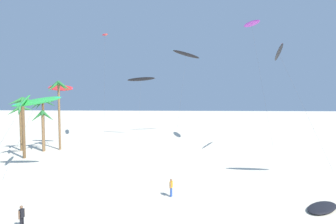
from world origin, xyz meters
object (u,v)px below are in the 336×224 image
flying_kite_8 (279,53)px  person_near_left (22,216)px  palm_tree_0 (21,114)px  flying_kite_0 (25,100)px  palm_tree_2 (43,108)px  flying_kite_4 (61,88)px  flying_kite_7 (36,102)px  grounded_kite_0 (322,207)px  palm_tree_3 (59,93)px  flying_kite_3 (105,35)px  palm_tree_1 (23,109)px  flying_kite_5 (141,79)px  person_foreground_walker (171,187)px  flying_kite_6 (251,24)px  palm_tree_4 (43,119)px  flying_kite_1 (186,54)px

flying_kite_8 → person_near_left: (-24.64, -23.47, -14.11)m
palm_tree_0 → flying_kite_0: bearing=-56.8°
palm_tree_2 → person_near_left: bearing=-66.1°
flying_kite_4 → flying_kite_7: flying_kite_4 is taller
flying_kite_0 → grounded_kite_0: flying_kite_0 is taller
palm_tree_3 → flying_kite_0: (1.52, -12.41, -0.86)m
flying_kite_3 → grounded_kite_0: 46.21m
palm_tree_1 → palm_tree_3: bearing=69.2°
flying_kite_5 → flying_kite_4: bearing=-135.6°
flying_kite_8 → person_foreground_walker: size_ratio=9.99×
flying_kite_6 → flying_kite_7: 37.10m
palm_tree_4 → person_near_left: bearing=-65.9°
flying_kite_3 → grounded_kite_0: bearing=-51.2°
palm_tree_0 → flying_kite_4: bearing=39.6°
palm_tree_2 → palm_tree_3: bearing=26.4°
flying_kite_4 → flying_kite_7: (4.05, -15.66, -1.93)m
flying_kite_3 → flying_kite_0: bearing=-98.5°
palm_tree_2 → grounded_kite_0: 39.76m
palm_tree_3 → palm_tree_4: palm_tree_3 is taller
palm_tree_0 → palm_tree_4: 3.89m
palm_tree_0 → flying_kite_5: flying_kite_5 is taller
flying_kite_0 → flying_kite_1: size_ratio=0.58×
flying_kite_3 → flying_kite_7: flying_kite_3 is taller
palm_tree_1 → flying_kite_5: 25.60m
flying_kite_3 → grounded_kite_0: (25.97, -32.30, -20.44)m
palm_tree_1 → flying_kite_1: bearing=45.7°
palm_tree_1 → flying_kite_4: (1.43, 9.12, 3.16)m
palm_tree_2 → flying_kite_5: 21.34m
palm_tree_2 → flying_kite_7: (5.21, -11.80, 1.32)m
palm_tree_0 → flying_kite_7: size_ratio=0.79×
flying_kite_6 → flying_kite_7: (-28.95, -19.08, -13.20)m
flying_kite_1 → person_foreground_walker: size_ratio=11.59×
palm_tree_1 → palm_tree_2: 5.26m
flying_kite_6 → person_foreground_walker: flying_kite_6 is taller
flying_kite_1 → flying_kite_5: bearing=-163.7°
flying_kite_3 → flying_kite_8: size_ratio=1.34×
palm_tree_2 → flying_kite_3: bearing=57.8°
flying_kite_5 → flying_kite_8: 28.81m
flying_kite_7 → grounded_kite_0: bearing=-18.7°
palm_tree_4 → palm_tree_2: bearing=103.7°
palm_tree_1 → person_near_left: size_ratio=5.33×
flying_kite_0 → person_near_left: flying_kite_0 is taller
palm_tree_2 → person_foreground_walker: bearing=-42.1°
flying_kite_0 → grounded_kite_0: 31.99m
palm_tree_0 → flying_kite_6: bearing=11.1°
flying_kite_1 → flying_kite_5: size_ratio=1.46×
flying_kite_1 → flying_kite_6: size_ratio=0.84×
palm_tree_3 → grounded_kite_0: 39.08m
flying_kite_4 → palm_tree_3: bearing=-70.9°
palm_tree_2 → flying_kite_7: bearing=-66.2°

